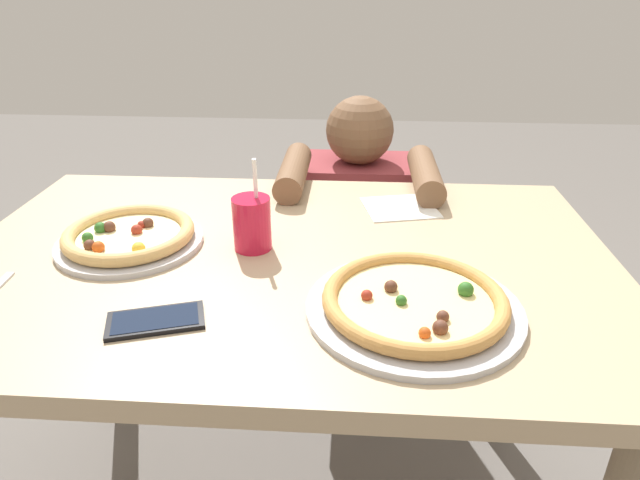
# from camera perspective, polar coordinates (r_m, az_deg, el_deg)

# --- Properties ---
(dining_table) EXTENTS (1.28, 0.83, 0.75)m
(dining_table) POSITION_cam_1_polar(r_m,az_deg,el_deg) (1.15, -3.55, -6.44)
(dining_table) COLOR tan
(dining_table) RESTS_ON ground
(pizza_near) EXTENTS (0.35, 0.35, 0.04)m
(pizza_near) POSITION_cam_1_polar(r_m,az_deg,el_deg) (0.92, 9.63, -6.36)
(pizza_near) COLOR #B7B7BC
(pizza_near) RESTS_ON dining_table
(pizza_far) EXTENTS (0.29, 0.29, 0.04)m
(pizza_far) POSITION_cam_1_polar(r_m,az_deg,el_deg) (1.18, -18.92, 0.35)
(pizza_far) COLOR #B7B7BC
(pizza_far) RESTS_ON dining_table
(drink_cup_colored) EXTENTS (0.07, 0.07, 0.19)m
(drink_cup_colored) POSITION_cam_1_polar(r_m,az_deg,el_deg) (1.10, -6.96, 1.72)
(drink_cup_colored) COLOR red
(drink_cup_colored) RESTS_ON dining_table
(paper_napkin) EXTENTS (0.19, 0.18, 0.00)m
(paper_napkin) POSITION_cam_1_polar(r_m,az_deg,el_deg) (1.31, 8.16, 3.30)
(paper_napkin) COLOR white
(paper_napkin) RESTS_ON dining_table
(cell_phone) EXTENTS (0.17, 0.12, 0.01)m
(cell_phone) POSITION_cam_1_polar(r_m,az_deg,el_deg) (0.93, -16.44, -7.88)
(cell_phone) COLOR black
(cell_phone) RESTS_ON dining_table
(diner_seated) EXTENTS (0.40, 0.52, 0.93)m
(diner_seated) POSITION_cam_1_polar(r_m,az_deg,el_deg) (1.77, 3.66, -1.76)
(diner_seated) COLOR #333847
(diner_seated) RESTS_ON ground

